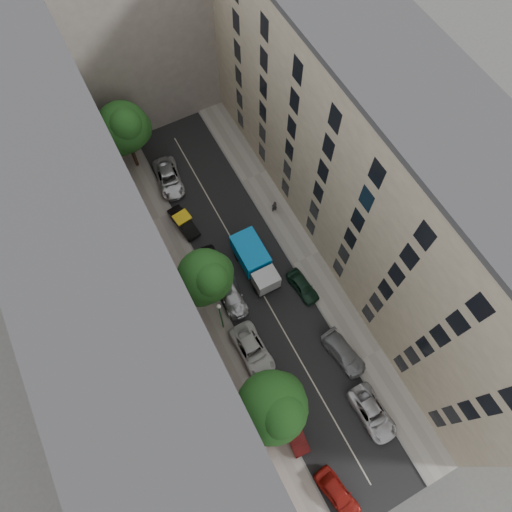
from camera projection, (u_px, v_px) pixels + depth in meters
ground at (256, 283)px, 44.08m from camera, size 120.00×120.00×0.00m
road_surface at (256, 283)px, 44.07m from camera, size 8.00×44.00×0.02m
sidewalk_left at (205, 308)px, 42.94m from camera, size 3.00×44.00×0.15m
sidewalk_right at (306, 258)px, 45.09m from camera, size 3.00×44.00×0.15m
building_left at (122, 298)px, 32.85m from camera, size 8.00×44.00×20.00m
building_right at (376, 179)px, 37.16m from camera, size 8.00×44.00×20.00m
building_endcap at (128, 23)px, 46.32m from camera, size 18.00×12.00×18.00m
tarp_truck at (255, 261)px, 43.34m from camera, size 2.47×6.07×2.81m
car_left_0 at (338, 494)px, 35.80m from camera, size 2.44×4.55×1.47m
car_left_1 at (293, 432)px, 37.81m from camera, size 1.61×3.98×1.29m
car_left_2 at (252, 350)px, 40.58m from camera, size 2.56×5.35×1.47m
car_left_3 at (231, 295)px, 42.81m from camera, size 2.37×5.04×1.42m
car_left_4 at (212, 265)px, 44.10m from camera, size 2.34×4.38×1.42m
car_left_5 at (184, 222)px, 46.11m from camera, size 2.03×4.26×1.35m
car_left_6 at (169, 178)px, 48.28m from camera, size 3.24×5.70×1.50m
car_right_0 at (372, 413)px, 38.37m from camera, size 2.40×5.09×1.41m
car_right_1 at (344, 354)px, 40.51m from camera, size 2.61×4.95×1.37m
car_right_2 at (303, 286)px, 43.22m from camera, size 1.95×4.02×1.32m
tree_near at (274, 408)px, 33.33m from camera, size 5.60×5.37×9.05m
tree_mid at (207, 278)px, 38.47m from camera, size 5.11×4.81×7.95m
tree_far at (125, 129)px, 44.43m from camera, size 5.36×5.10×8.74m
lamp_post at (221, 314)px, 38.67m from camera, size 0.36×0.36×6.06m
pedestrian at (274, 206)px, 46.55m from camera, size 0.60×0.40×1.66m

